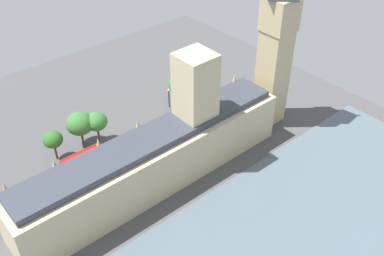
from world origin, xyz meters
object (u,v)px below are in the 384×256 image
double_decker_bus_trailing (83,160)px  plane_tree_opposite_hall (80,124)px  car_silver_under_trees (179,121)px  plane_tree_kerbside (53,140)px  street_lamp_slot_10 (169,95)px  pedestrian_corner (19,222)px  street_lamp_slot_11 (169,94)px  plane_tree_near_tower (97,122)px  car_white_midblock (131,141)px  plane_tree_leading (180,85)px  clock_tower (277,34)px  parliament_building (160,153)px  car_yellow_cab_far_end (202,114)px  pedestrian_by_river_gate (195,132)px

double_decker_bus_trailing → plane_tree_opposite_hall: size_ratio=1.08×
car_silver_under_trees → plane_tree_kerbside: (8.70, 33.25, 5.18)m
plane_tree_kerbside → street_lamp_slot_10: bearing=-90.1°
car_silver_under_trees → pedestrian_corner: bearing=93.7°
plane_tree_kerbside → street_lamp_slot_11: plane_tree_kerbside is taller
plane_tree_kerbside → plane_tree_near_tower: bearing=-95.7°
car_silver_under_trees → street_lamp_slot_11: bearing=-24.5°
car_white_midblock → plane_tree_leading: (6.59, -22.39, 5.61)m
clock_tower → street_lamp_slot_10: 36.46m
car_white_midblock → clock_tower: bearing=-112.5°
street_lamp_slot_10 → clock_tower: bearing=-142.0°
parliament_building → car_yellow_cab_far_end: bearing=-62.4°
plane_tree_opposite_hall → plane_tree_leading: 32.05m
double_decker_bus_trailing → street_lamp_slot_10: 34.09m
car_yellow_cab_far_end → street_lamp_slot_10: 11.55m
parliament_building → street_lamp_slot_11: size_ratio=11.28×
car_white_midblock → street_lamp_slot_11: 20.49m
pedestrian_by_river_gate → double_decker_bus_trailing: bearing=-86.6°
clock_tower → car_yellow_cab_far_end: clock_tower is taller
car_silver_under_trees → pedestrian_corner: size_ratio=3.07×
car_white_midblock → pedestrian_corner: (-7.49, 34.22, -0.18)m
car_silver_under_trees → pedestrian_corner: 50.16m
double_decker_bus_trailing → plane_tree_near_tower: 11.62m
parliament_building → plane_tree_leading: parliament_building is taller
parliament_building → plane_tree_opposite_hall: size_ratio=7.16×
street_lamp_slot_10 → parliament_building: bearing=138.4°
plane_tree_kerbside → street_lamp_slot_10: (-0.09, -36.42, -1.88)m
parliament_building → clock_tower: bearing=-89.6°
car_silver_under_trees → pedestrian_by_river_gate: (-6.42, -0.36, -0.17)m
parliament_building → plane_tree_kerbside: size_ratio=8.47×
clock_tower → street_lamp_slot_10: size_ratio=8.50×
parliament_building → street_lamp_slot_11: parliament_building is taller
pedestrian_by_river_gate → plane_tree_opposite_hall: bearing=-105.2°
car_silver_under_trees → pedestrian_corner: car_silver_under_trees is taller
street_lamp_slot_11 → car_yellow_cab_far_end: bearing=-158.8°
street_lamp_slot_10 → car_white_midblock: bearing=111.2°
plane_tree_near_tower → street_lamp_slot_11: size_ratio=1.47×
car_silver_under_trees → double_decker_bus_trailing: 30.03m
parliament_building → street_lamp_slot_11: (23.17, -20.76, -3.71)m
plane_tree_kerbside → clock_tower: bearing=-112.9°
double_decker_bus_trailing → car_yellow_cab_far_end: bearing=86.3°
double_decker_bus_trailing → plane_tree_opposite_hall: plane_tree_opposite_hall is taller
plane_tree_leading → street_lamp_slot_11: (0.62, 3.52, -2.17)m
parliament_building → plane_tree_near_tower: size_ratio=7.68×
car_white_midblock → plane_tree_opposite_hall: bearing=50.1°
plane_tree_opposite_hall → street_lamp_slot_10: size_ratio=1.64×
parliament_building → plane_tree_kerbside: 28.22m
clock_tower → plane_tree_leading: clock_tower is taller
double_decker_bus_trailing → plane_tree_kerbside: (7.93, 3.27, 3.44)m
pedestrian_corner → pedestrian_by_river_gate: 50.14m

